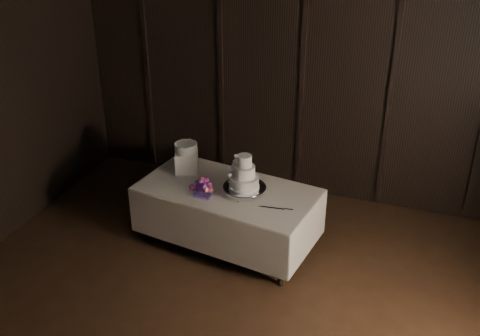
# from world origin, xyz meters

# --- Properties ---
(room) EXTENTS (6.08, 7.08, 3.08)m
(room) POSITION_xyz_m (0.00, 0.00, 1.50)
(room) COLOR black
(room) RESTS_ON ground
(display_table) EXTENTS (2.12, 1.33, 0.76)m
(display_table) POSITION_xyz_m (-0.43, 1.93, 0.42)
(display_table) COLOR beige
(display_table) RESTS_ON ground
(cake_stand) EXTENTS (0.64, 0.64, 0.09)m
(cake_stand) POSITION_xyz_m (-0.22, 1.88, 0.81)
(cake_stand) COLOR silver
(cake_stand) RESTS_ON display_table
(wedding_cake) EXTENTS (0.36, 0.32, 0.38)m
(wedding_cake) POSITION_xyz_m (-0.24, 1.87, 1.00)
(wedding_cake) COLOR white
(wedding_cake) RESTS_ON cake_stand
(bouquet) EXTENTS (0.32, 0.41, 0.19)m
(bouquet) POSITION_xyz_m (-0.68, 1.80, 0.83)
(bouquet) COLOR #E15576
(bouquet) RESTS_ON display_table
(box_pedestal) EXTENTS (0.34, 0.34, 0.25)m
(box_pedestal) POSITION_xyz_m (-1.04, 2.17, 0.89)
(box_pedestal) COLOR white
(box_pedestal) RESTS_ON display_table
(small_cake) EXTENTS (0.34, 0.34, 0.11)m
(small_cake) POSITION_xyz_m (-1.04, 2.17, 1.06)
(small_cake) COLOR white
(small_cake) RESTS_ON box_pedestal
(cake_knife) EXTENTS (0.37, 0.06, 0.01)m
(cake_knife) POSITION_xyz_m (0.15, 1.69, 0.77)
(cake_knife) COLOR silver
(cake_knife) RESTS_ON display_table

